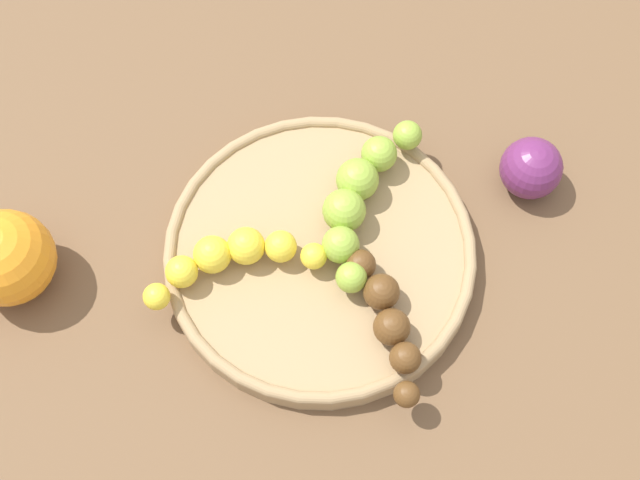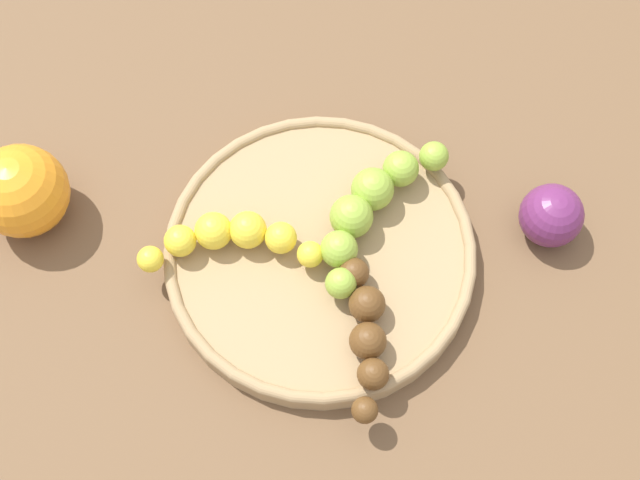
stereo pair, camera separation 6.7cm
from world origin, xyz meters
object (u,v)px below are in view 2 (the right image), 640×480
at_px(banana_overripe, 364,322).
at_px(orange_fruit, 22,191).
at_px(fruit_bowl, 320,253).
at_px(banana_green, 369,207).
at_px(plum_purple, 551,216).
at_px(banana_yellow, 231,238).

xyz_separation_m(banana_overripe, orange_fruit, (0.21, -0.21, 0.00)).
bearing_deg(banana_overripe, fruit_bowl, 107.85).
height_order(banana_green, plum_purple, banana_green).
height_order(banana_green, banana_overripe, banana_green).
relative_size(banana_overripe, plum_purple, 2.84).
xyz_separation_m(fruit_bowl, banana_overripe, (-0.00, 0.07, 0.02)).
bearing_deg(plum_purple, banana_green, -24.72).
bearing_deg(banana_green, banana_yellow, 48.57).
relative_size(banana_yellow, plum_purple, 2.62).
distance_m(banana_yellow, orange_fruit, 0.17).
height_order(fruit_bowl, banana_yellow, banana_yellow).
relative_size(fruit_bowl, plum_purple, 4.83).
bearing_deg(banana_green, plum_purple, -145.43).
distance_m(fruit_bowl, banana_yellow, 0.07).
distance_m(plum_purple, orange_fruit, 0.43).
height_order(banana_green, banana_yellow, banana_green).
distance_m(banana_green, banana_overripe, 0.10).
relative_size(banana_yellow, orange_fruit, 1.79).
bearing_deg(orange_fruit, banana_green, 153.26).
relative_size(banana_green, banana_overripe, 0.98).
height_order(banana_yellow, banana_overripe, banana_yellow).
bearing_deg(banana_green, fruit_bowl, 72.26).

